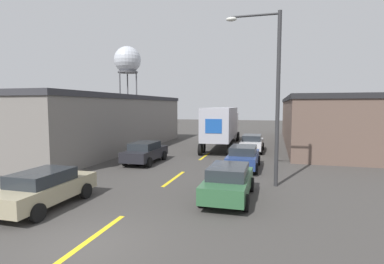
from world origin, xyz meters
TOP-DOWN VIEW (x-y plane):
  - ground_plane at (0.00, 0.00)m, footprint 160.00×160.00m
  - road_centerline at (0.00, 8.54)m, footprint 0.20×19.49m
  - warehouse_left at (-12.80, 18.01)m, footprint 12.48×23.22m
  - warehouse_right at (12.86, 26.86)m, footprint 12.59×24.02m
  - semi_truck at (0.41, 22.81)m, footprint 3.43×14.07m
  - parked_car_right_mid at (3.55, 12.27)m, footprint 2.04×4.60m
  - parked_car_right_far at (3.55, 20.10)m, footprint 2.04×4.60m
  - parked_car_left_near at (-3.55, 2.56)m, footprint 2.04×4.60m
  - parked_car_left_far at (-3.55, 12.50)m, footprint 2.04×4.60m
  - parked_car_right_near at (3.55, 5.65)m, footprint 2.04×4.60m
  - water_tower at (-24.96, 51.39)m, footprint 5.65×5.65m
  - street_lamp at (5.30, 8.45)m, footprint 2.79×0.32m
  - fire_hydrant at (-5.24, 2.56)m, footprint 0.22×0.22m

SIDE VIEW (x-z plane):
  - ground_plane at x=0.00m, z-range 0.00..0.00m
  - road_centerline at x=0.00m, z-range 0.00..0.01m
  - fire_hydrant at x=-5.24m, z-range 0.00..1.00m
  - parked_car_right_mid at x=3.55m, z-range 0.04..1.58m
  - parked_car_right_far at x=3.55m, z-range 0.04..1.58m
  - parked_car_left_near at x=-3.55m, z-range 0.04..1.58m
  - parked_car_left_far at x=-3.55m, z-range 0.04..1.58m
  - parked_car_right_near at x=3.55m, z-range 0.04..1.58m
  - semi_truck at x=0.41m, z-range 0.37..4.34m
  - warehouse_right at x=12.86m, z-range 0.00..5.04m
  - warehouse_left at x=-12.80m, z-range 0.00..5.15m
  - street_lamp at x=5.30m, z-range 0.68..9.54m
  - water_tower at x=-24.96m, z-range 5.34..22.06m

